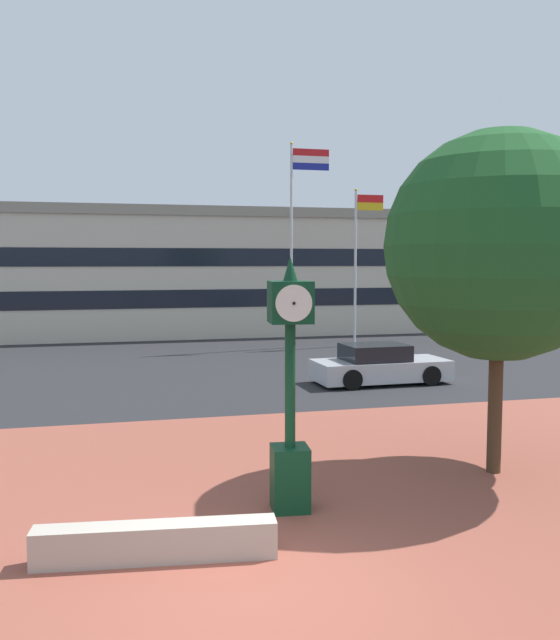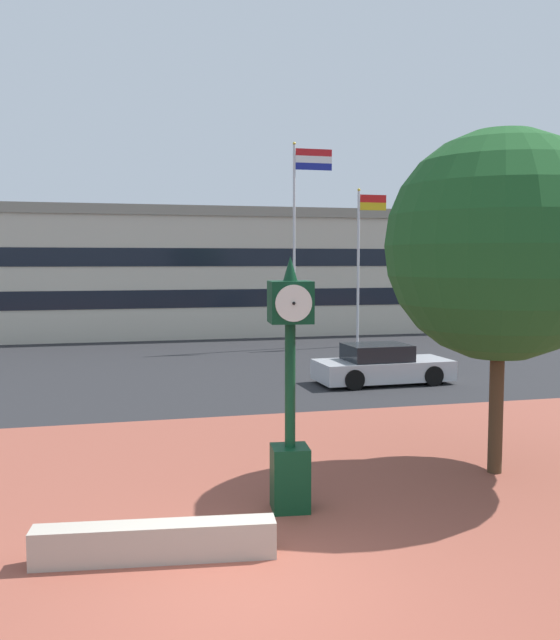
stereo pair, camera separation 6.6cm
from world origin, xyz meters
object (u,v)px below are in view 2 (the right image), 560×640
(flagpole_secondary, at_px, (361,256))
(civic_building, at_px, (229,271))
(car_street_mid, at_px, (381,366))
(flagpole_primary, at_px, (298,226))
(plaza_tree, at_px, (507,251))
(street_clock, at_px, (290,394))

(flagpole_secondary, xyz_separation_m, civic_building, (-4.47, 9.88, -0.81))
(car_street_mid, xyz_separation_m, flagpole_primary, (-0.18, 9.48, 4.93))
(car_street_mid, distance_m, flagpole_primary, 10.69)
(plaza_tree, distance_m, flagpole_secondary, 19.13)
(car_street_mid, relative_size, flagpole_primary, 0.48)
(flagpole_primary, xyz_separation_m, flagpole_secondary, (2.99, 0.00, -1.32))
(car_street_mid, bearing_deg, flagpole_secondary, 161.66)
(flagpole_secondary, bearing_deg, car_street_mid, -106.51)
(plaza_tree, xyz_separation_m, car_street_mid, (1.32, 9.20, -3.57))
(street_clock, bearing_deg, plaza_tree, 19.73)
(street_clock, xyz_separation_m, car_street_mid, (5.77, 10.29, -1.31))
(flagpole_secondary, bearing_deg, plaza_tree, -102.47)
(street_clock, height_order, civic_building, civic_building)
(car_street_mid, distance_m, civic_building, 19.63)
(street_clock, distance_m, plaza_tree, 5.11)
(street_clock, relative_size, flagpole_primary, 0.44)
(flagpole_primary, bearing_deg, civic_building, 98.55)
(car_street_mid, xyz_separation_m, flagpole_secondary, (2.81, 9.48, 3.60))
(plaza_tree, bearing_deg, car_street_mid, 81.82)
(civic_building, bearing_deg, street_clock, -97.89)
(civic_building, bearing_deg, car_street_mid, -85.09)
(street_clock, bearing_deg, flagpole_secondary, 72.48)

